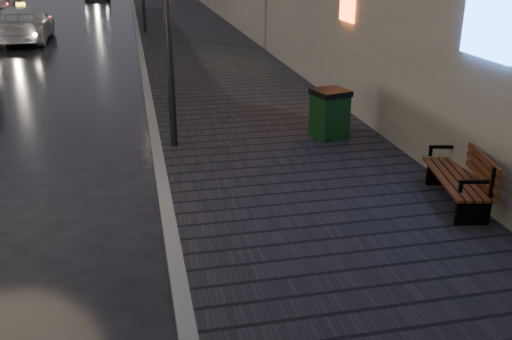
# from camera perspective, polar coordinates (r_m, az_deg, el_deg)

# --- Properties ---
(sidewalk) EXTENTS (4.60, 58.00, 0.15)m
(sidewalk) POSITION_cam_1_polar(r_m,az_deg,el_deg) (26.21, -6.33, 13.22)
(sidewalk) COLOR black
(sidewalk) RESTS_ON ground
(curb) EXTENTS (0.20, 58.00, 0.15)m
(curb) POSITION_cam_1_polar(r_m,az_deg,el_deg) (26.07, -11.71, 12.86)
(curb) COLOR slate
(curb) RESTS_ON ground
(bench) EXTENTS (0.96, 1.83, 0.89)m
(bench) POSITION_cam_1_polar(r_m,az_deg,el_deg) (9.18, 19.96, -0.58)
(bench) COLOR black
(bench) RESTS_ON sidewalk
(trash_bin) EXTENTS (0.79, 0.79, 1.00)m
(trash_bin) POSITION_cam_1_polar(r_m,az_deg,el_deg) (11.76, 7.37, 5.65)
(trash_bin) COLOR #0E3312
(trash_bin) RESTS_ON sidewalk
(taxi_mid) EXTENTS (2.08, 5.07, 1.47)m
(taxi_mid) POSITION_cam_1_polar(r_m,az_deg,el_deg) (26.66, -22.24, 13.37)
(taxi_mid) COLOR silver
(taxi_mid) RESTS_ON ground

